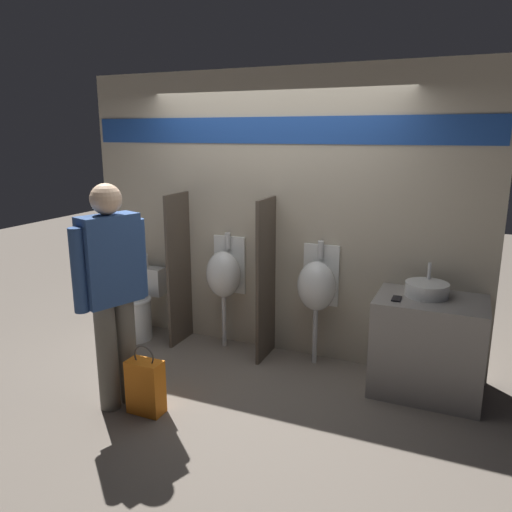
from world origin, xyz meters
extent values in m
plane|color=#70665B|center=(0.00, 0.00, 0.00)|extent=(16.00, 16.00, 0.00)
cube|color=#B2A893|center=(0.00, 0.60, 1.35)|extent=(3.99, 0.06, 2.70)
cube|color=#1E479E|center=(0.00, 0.56, 2.14)|extent=(3.91, 0.01, 0.24)
cube|color=gray|center=(1.51, 0.26, 0.41)|extent=(0.87, 0.62, 0.82)
cylinder|color=silver|center=(1.46, 0.32, 0.88)|extent=(0.35, 0.35, 0.11)
cylinder|color=silver|center=(1.46, 0.45, 1.00)|extent=(0.03, 0.03, 0.14)
cube|color=black|center=(1.25, 0.14, 0.83)|extent=(0.07, 0.14, 0.01)
cube|color=#4C4238|center=(-0.94, 0.36, 0.77)|extent=(0.03, 0.42, 1.55)
cube|color=#4C4238|center=(0.02, 0.36, 0.77)|extent=(0.03, 0.42, 1.55)
cylinder|color=silver|center=(-0.46, 0.42, 0.27)|extent=(0.04, 0.04, 0.55)
ellipsoid|color=silver|center=(-0.46, 0.42, 0.76)|extent=(0.36, 0.29, 0.47)
cube|color=silver|center=(-0.46, 0.56, 0.83)|extent=(0.34, 0.02, 0.58)
cylinder|color=silver|center=(-0.46, 0.52, 1.08)|extent=(0.06, 0.06, 0.16)
cylinder|color=silver|center=(0.50, 0.42, 0.27)|extent=(0.04, 0.04, 0.55)
ellipsoid|color=silver|center=(0.50, 0.42, 0.76)|extent=(0.36, 0.29, 0.47)
cube|color=silver|center=(0.50, 0.56, 0.83)|extent=(0.34, 0.02, 0.58)
cylinder|color=silver|center=(0.50, 0.52, 1.08)|extent=(0.06, 0.06, 0.16)
cylinder|color=silver|center=(-1.42, 0.21, 0.21)|extent=(0.36, 0.36, 0.42)
torus|color=silver|center=(-1.42, 0.21, 0.43)|extent=(0.37, 0.37, 0.04)
cube|color=silver|center=(-1.42, 0.48, 0.57)|extent=(0.38, 0.16, 0.30)
cylinder|color=silver|center=(-1.42, 0.46, 0.80)|extent=(0.06, 0.06, 0.14)
cylinder|color=#666056|center=(-0.75, -1.00, 0.43)|extent=(0.16, 0.16, 0.86)
cylinder|color=#666056|center=(-0.69, -0.84, 0.43)|extent=(0.16, 0.16, 0.86)
cube|color=#2D4C84|center=(-0.72, -0.92, 1.20)|extent=(0.34, 0.49, 0.68)
cylinder|color=#2D4C84|center=(-0.81, -1.16, 1.16)|extent=(0.11, 0.11, 0.62)
cylinder|color=#2D4C84|center=(-0.64, -0.68, 1.16)|extent=(0.11, 0.11, 0.62)
sphere|color=beige|center=(-0.72, -0.92, 1.65)|extent=(0.23, 0.23, 0.23)
cube|color=orange|center=(-0.45, -0.94, 0.21)|extent=(0.28, 0.15, 0.43)
torus|color=#4C4742|center=(-0.45, -0.94, 0.47)|extent=(0.18, 0.01, 0.18)
camera|label=1|loc=(1.73, -3.80, 2.12)|focal=35.00mm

